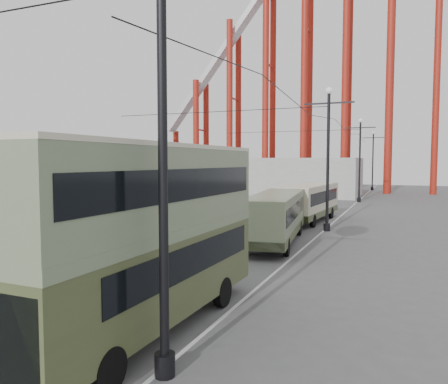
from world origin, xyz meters
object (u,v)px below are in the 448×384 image
at_px(double_decker_bus, 146,227).
at_px(single_decker_green, 276,215).
at_px(pedestrian, 135,243).
at_px(single_decker_cream, 310,201).

height_order(double_decker_bus, single_decker_green, double_decker_bus).
xyz_separation_m(double_decker_bus, pedestrian, (-5.03, 6.92, -1.97)).
xyz_separation_m(double_decker_bus, single_decker_cream, (-0.26, 23.20, -1.23)).
bearing_deg(single_decker_cream, single_decker_green, -85.79).
bearing_deg(double_decker_bus, single_decker_cream, 91.67).
bearing_deg(double_decker_bus, single_decker_green, 92.09).
height_order(single_decker_cream, pedestrian, single_decker_cream).
height_order(single_decker_green, pedestrian, single_decker_green).
relative_size(single_decker_green, single_decker_cream, 1.09).
xyz_separation_m(double_decker_bus, single_decker_green, (-0.25, 13.64, -1.25)).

